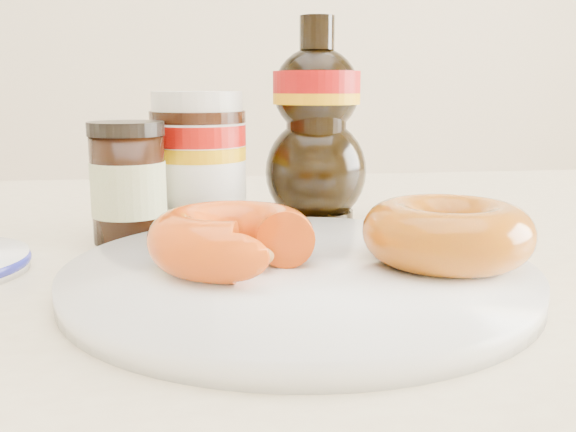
{
  "coord_description": "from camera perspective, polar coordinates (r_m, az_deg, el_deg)",
  "views": [
    {
      "loc": [
        -0.11,
        -0.34,
        0.87
      ],
      "look_at": [
        -0.05,
        0.09,
        0.79
      ],
      "focal_mm": 40.0,
      "sensor_mm": 36.0,
      "label": 1
    }
  ],
  "objects": [
    {
      "name": "dining_table",
      "position": [
        0.5,
        6.02,
        -13.07
      ],
      "size": [
        1.4,
        0.9,
        0.75
      ],
      "color": "beige",
      "rests_on": "ground"
    },
    {
      "name": "plate",
      "position": [
        0.41,
        1.0,
        -5.17
      ],
      "size": [
        0.29,
        0.29,
        0.01
      ],
      "color": "white",
      "rests_on": "dining_table"
    },
    {
      "name": "donut_bitten",
      "position": [
        0.39,
        -5.01,
        -2.03
      ],
      "size": [
        0.12,
        0.12,
        0.04
      ],
      "primitive_type": "torus",
      "rotation": [
        0.0,
        0.0,
        -0.19
      ],
      "color": "#C73F0B",
      "rests_on": "plate"
    },
    {
      "name": "donut_whole",
      "position": [
        0.42,
        13.97,
        -1.43
      ],
      "size": [
        0.11,
        0.11,
        0.04
      ],
      "primitive_type": "torus",
      "rotation": [
        0.0,
        0.0,
        0.06
      ],
      "color": "#975D09",
      "rests_on": "plate"
    },
    {
      "name": "nutella_jar",
      "position": [
        0.58,
        -7.94,
        5.47
      ],
      "size": [
        0.08,
        0.08,
        0.12
      ],
      "rotation": [
        0.0,
        0.0,
        0.05
      ],
      "color": "white",
      "rests_on": "dining_table"
    },
    {
      "name": "syrup_bottle",
      "position": [
        0.6,
        2.53,
        8.53
      ],
      "size": [
        0.11,
        0.1,
        0.19
      ],
      "primitive_type": null,
      "rotation": [
        0.0,
        0.0,
        0.29
      ],
      "color": "black",
      "rests_on": "dining_table"
    },
    {
      "name": "dark_jar",
      "position": [
        0.53,
        -14.0,
        2.81
      ],
      "size": [
        0.06,
        0.06,
        0.1
      ],
      "rotation": [
        0.0,
        0.0,
        0.41
      ],
      "color": "black",
      "rests_on": "dining_table"
    }
  ]
}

